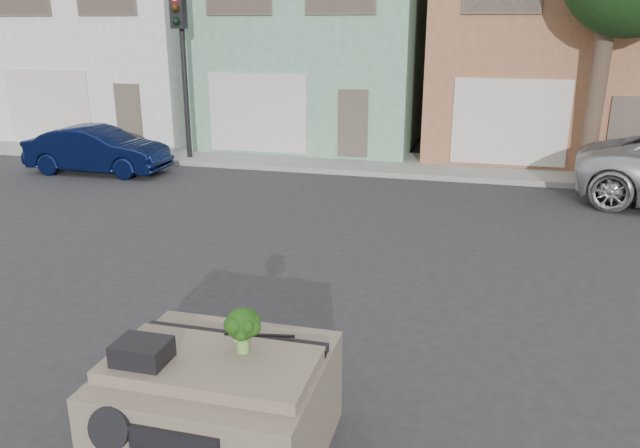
% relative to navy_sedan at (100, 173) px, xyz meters
% --- Properties ---
extents(ground_plane, '(120.00, 120.00, 0.00)m').
position_rel_navy_sedan_xyz_m(ground_plane, '(8.32, -7.54, 0.00)').
color(ground_plane, '#303033').
rests_on(ground_plane, ground).
extents(sidewalk, '(40.00, 3.00, 0.15)m').
position_rel_navy_sedan_xyz_m(sidewalk, '(8.32, 2.96, 0.07)').
color(sidewalk, gray).
rests_on(sidewalk, ground).
extents(townhouse_white, '(7.20, 8.20, 7.55)m').
position_rel_navy_sedan_xyz_m(townhouse_white, '(-2.68, 6.96, 3.77)').
color(townhouse_white, white).
rests_on(townhouse_white, ground).
extents(townhouse_mint, '(7.20, 8.20, 7.55)m').
position_rel_navy_sedan_xyz_m(townhouse_mint, '(4.82, 6.96, 3.77)').
color(townhouse_mint, '#79AB8B').
rests_on(townhouse_mint, ground).
extents(townhouse_tan, '(7.20, 8.20, 7.55)m').
position_rel_navy_sedan_xyz_m(townhouse_tan, '(12.32, 6.96, 3.77)').
color(townhouse_tan, '#A26847').
rests_on(townhouse_tan, ground).
extents(navy_sedan, '(4.06, 1.51, 1.32)m').
position_rel_navy_sedan_xyz_m(navy_sedan, '(0.00, 0.00, 0.00)').
color(navy_sedan, black).
rests_on(navy_sedan, ground).
extents(traffic_signal, '(0.40, 0.40, 5.10)m').
position_rel_navy_sedan_xyz_m(traffic_signal, '(1.82, 1.96, 2.55)').
color(traffic_signal, black).
rests_on(traffic_signal, ground).
extents(tree_near, '(4.40, 4.00, 8.50)m').
position_rel_navy_sedan_xyz_m(tree_near, '(13.32, 2.26, 4.25)').
color(tree_near, '#173414').
rests_on(tree_near, ground).
extents(car_dashboard, '(2.00, 1.80, 1.12)m').
position_rel_navy_sedan_xyz_m(car_dashboard, '(8.32, -10.54, 0.56)').
color(car_dashboard, '#7C6C5B').
rests_on(car_dashboard, ground).
extents(instrument_hump, '(0.48, 0.38, 0.20)m').
position_rel_navy_sedan_xyz_m(instrument_hump, '(7.74, -10.89, 1.22)').
color(instrument_hump, black).
rests_on(instrument_hump, car_dashboard).
extents(wiper_arm, '(0.69, 0.15, 0.02)m').
position_rel_navy_sedan_xyz_m(wiper_arm, '(8.60, -10.16, 1.13)').
color(wiper_arm, black).
rests_on(wiper_arm, car_dashboard).
extents(broccoli, '(0.42, 0.42, 0.45)m').
position_rel_navy_sedan_xyz_m(broccoli, '(8.56, -10.48, 1.34)').
color(broccoli, '#17390D').
rests_on(broccoli, car_dashboard).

